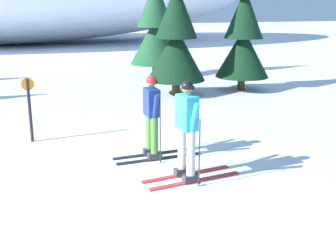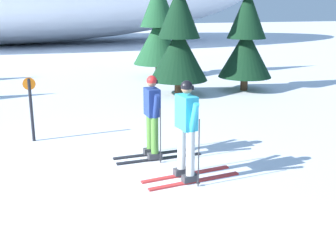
# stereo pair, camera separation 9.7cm
# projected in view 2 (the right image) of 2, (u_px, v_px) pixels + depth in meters

# --- Properties ---
(ground_plane) EXTENTS (120.00, 120.00, 0.00)m
(ground_plane) POSITION_uv_depth(u_px,v_px,m) (78.00, 181.00, 7.45)
(ground_plane) COLOR white
(skier_cyan_jacket) EXTENTS (1.81, 0.81, 1.80)m
(skier_cyan_jacket) POSITION_uv_depth(u_px,v_px,m) (187.00, 129.00, 7.29)
(skier_cyan_jacket) COLOR red
(skier_cyan_jacket) RESTS_ON ground
(skier_navy_jacket) EXTENTS (1.79, 0.77, 1.70)m
(skier_navy_jacket) POSITION_uv_depth(u_px,v_px,m) (153.00, 116.00, 8.38)
(skier_navy_jacket) COLOR black
(skier_navy_jacket) RESTS_ON ground
(pine_tree_center) EXTENTS (1.98, 1.98, 5.13)m
(pine_tree_center) POSITION_uv_depth(u_px,v_px,m) (179.00, 32.00, 14.02)
(pine_tree_center) COLOR #47301E
(pine_tree_center) RESTS_ON ground
(pine_tree_center_right) EXTENTS (2.16, 2.16, 5.60)m
(pine_tree_center_right) POSITION_uv_depth(u_px,v_px,m) (159.00, 21.00, 17.61)
(pine_tree_center_right) COLOR #47301E
(pine_tree_center_right) RESTS_ON ground
(pine_tree_far_right) EXTENTS (1.91, 1.91, 4.95)m
(pine_tree_far_right) POSITION_uv_depth(u_px,v_px,m) (247.00, 33.00, 14.79)
(pine_tree_far_right) COLOR #47301E
(pine_tree_far_right) RESTS_ON ground
(trail_marker_post) EXTENTS (0.28, 0.07, 1.47)m
(trail_marker_post) POSITION_uv_depth(u_px,v_px,m) (31.00, 106.00, 9.44)
(trail_marker_post) COLOR black
(trail_marker_post) RESTS_ON ground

